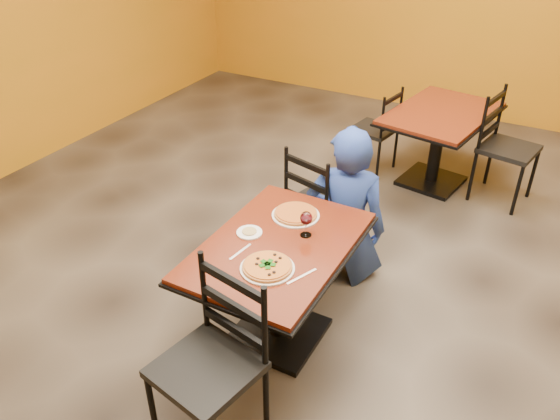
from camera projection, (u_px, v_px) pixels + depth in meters
The scene contains 17 objects.
floor at pixel (311, 292), 4.08m from camera, with size 7.00×8.00×0.01m, color black.
table_main at pixel (278, 269), 3.41m from camera, with size 0.83×1.23×0.75m.
table_second at pixel (439, 131), 5.19m from camera, with size 1.00×1.33×0.75m.
chair_main_near at pixel (206, 370), 2.78m from camera, with size 0.47×0.47×1.04m, color black, non-canonical shape.
chair_main_far at pixel (322, 204), 4.22m from camera, with size 0.43×0.43×0.96m, color black, non-canonical shape.
chair_second_left at pixel (374, 130), 5.52m from camera, with size 0.39×0.39×0.87m, color black, non-canonical shape.
chair_second_right at pixel (509, 150), 4.96m from camera, with size 0.46×0.46×1.01m, color black, non-canonical shape.
diner at pixel (347, 204), 3.99m from camera, with size 0.60×0.40×1.20m, color #1C279B.
plate_main at pixel (267, 268), 3.10m from camera, with size 0.31×0.31×0.01m, color white.
pizza_main at pixel (267, 266), 3.09m from camera, with size 0.28×0.28×0.02m, color #981B0B.
plate_far at pixel (296, 215), 3.57m from camera, with size 0.31×0.31×0.01m, color white.
pizza_far at pixel (296, 213), 3.56m from camera, with size 0.28×0.28×0.02m, color #C37E25.
side_plate at pixel (249, 232), 3.40m from camera, with size 0.16×0.16×0.01m, color white.
dip at pixel (249, 231), 3.40m from camera, with size 0.09×0.09×0.01m, color tan.
wine_glass at pixel (306, 223), 3.34m from camera, with size 0.08×0.08×0.18m, color white, non-canonical shape.
fork at pixel (240, 252), 3.24m from camera, with size 0.01×0.19×0.00m, color silver.
knife at pixel (302, 276), 3.04m from camera, with size 0.01×0.21×0.00m, color silver.
Camera 1 is at (1.30, -2.87, 2.67)m, focal length 35.43 mm.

